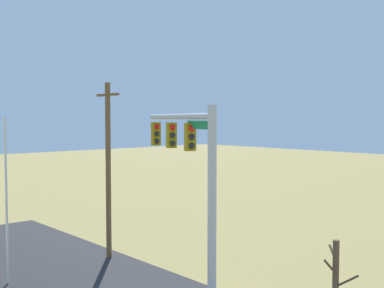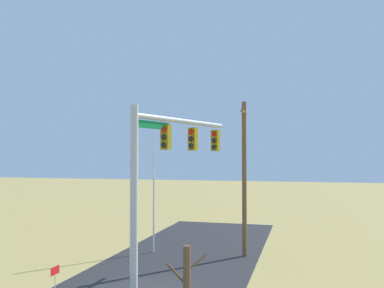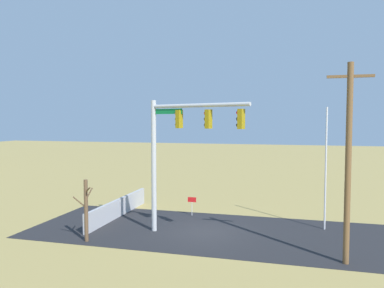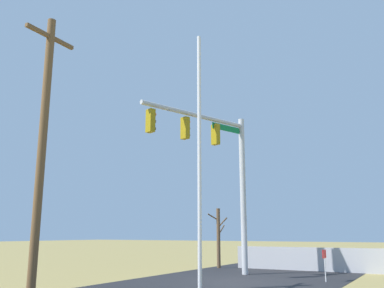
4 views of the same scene
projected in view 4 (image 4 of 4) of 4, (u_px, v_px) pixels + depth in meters
name	position (u px, v px, depth m)	size (l,w,h in m)	color
ground_plane	(234.00, 282.00, 16.10)	(160.00, 160.00, 0.00)	#9E894C
sidewalk_corner	(253.00, 273.00, 19.70)	(6.00, 6.00, 0.01)	#B7B5AD
retaining_fence	(315.00, 259.00, 20.68)	(0.20, 8.29, 1.15)	#A8A8AD
signal_mast	(218.00, 159.00, 18.89)	(5.74, 2.19, 7.36)	#B2B5BA
flagpole	(199.00, 166.00, 10.32)	(0.10, 0.10, 7.01)	silver
utility_pole	(42.00, 145.00, 12.69)	(1.90, 0.26, 8.71)	brown
bare_tree	(219.00, 237.00, 22.81)	(1.27, 1.02, 3.22)	brown
open_sign	(324.00, 258.00, 16.17)	(0.56, 0.04, 1.22)	silver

